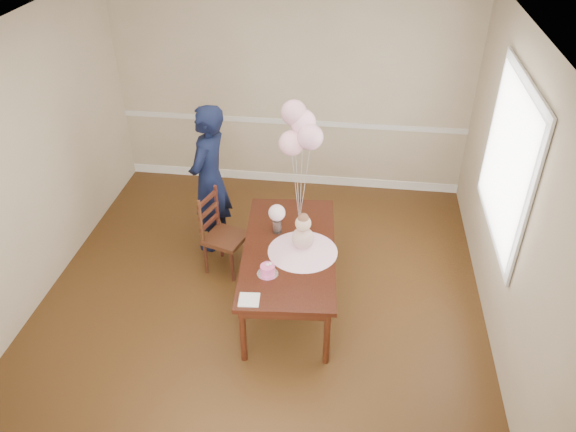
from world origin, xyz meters
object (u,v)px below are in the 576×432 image
Objects in this scene: birthday_cake at (268,270)px; dining_table_top at (289,250)px; woman at (209,179)px; dining_chair_seat at (225,238)px.

dining_table_top is at bearing 70.85° from birthday_cake.
woman reaches higher than dining_table_top.
birthday_cake is 1.07m from dining_chair_seat.
birthday_cake is at bearing -113.96° from dining_table_top.
birthday_cake is at bearing -37.09° from dining_chair_seat.
dining_chair_seat is at bearing 145.61° from dining_table_top.
woman reaches higher than dining_chair_seat.
woman is (-0.99, 0.87, 0.22)m from dining_table_top.
dining_chair_seat is at bearing 125.72° from birthday_cake.
birthday_cake is 1.54m from woman.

